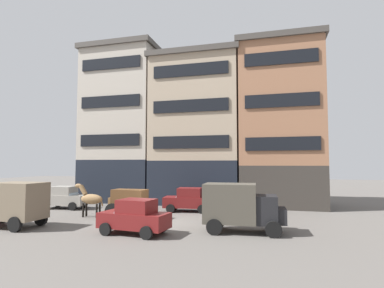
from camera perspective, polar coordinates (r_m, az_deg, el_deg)
name	(u,v)px	position (r m, az deg, el deg)	size (l,w,h in m)	color
ground_plane	(158,223)	(20.22, -6.38, -14.24)	(120.00, 120.00, 0.00)	#605B56
building_far_left	(126,124)	(32.97, -12.08, 3.60)	(7.73, 7.06, 15.57)	black
building_center_left	(199,129)	(30.16, 1.29, 2.76)	(8.62, 7.06, 14.09)	black
building_center_right	(281,124)	(29.36, 16.08, 3.64)	(7.47, 7.06, 14.66)	#38332D
cargo_wagon	(129,202)	(21.57, -11.58, -10.43)	(2.97, 1.64, 1.98)	brown
draft_horse	(90,199)	(23.02, -18.26, -9.58)	(2.35, 0.68, 2.30)	#937047
delivery_truck_near	(241,206)	(17.35, 9.00, -11.23)	(4.43, 2.32, 2.62)	black
delivery_truck_far	(11,203)	(21.30, -30.50, -9.35)	(4.38, 2.20, 2.62)	maroon
sedan_dark	(65,197)	(28.04, -22.45, -9.12)	(3.80, 2.07, 1.83)	gray
sedan_light	(135,217)	(17.08, -10.53, -13.06)	(3.85, 2.17, 1.83)	maroon
sedan_parked_curb	(188,200)	(24.37, -0.69, -10.26)	(3.85, 2.18, 1.83)	maroon
pedestrian_officer	(228,201)	(22.97, 6.61, -10.47)	(0.37, 0.37, 1.79)	black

